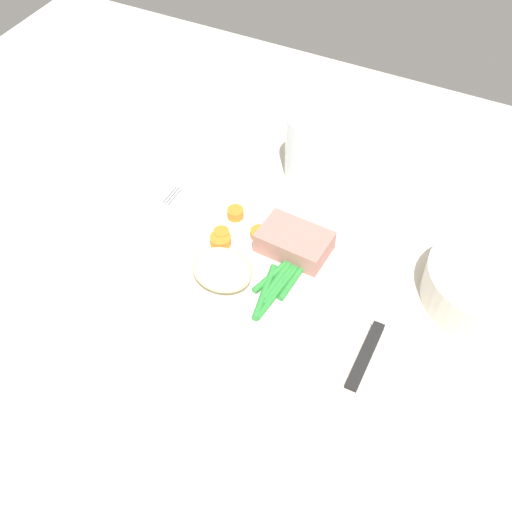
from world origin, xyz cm
name	(u,v)px	position (x,y,z in cm)	size (l,w,h in cm)	color
dining_table	(238,258)	(0.00, 0.00, 1.00)	(120.00, 90.00, 2.00)	beige
dinner_plate	(256,266)	(3.19, -1.51, 2.80)	(23.49, 23.49, 1.60)	white
meat_portion	(294,242)	(6.36, 2.19, 4.94)	(8.20, 5.38, 2.68)	#B2756B
mashed_potatoes	(222,270)	(1.08, -5.73, 5.52)	(7.01, 5.63, 3.84)	beige
carrot_slices	(233,231)	(-1.28, 1.20, 4.18)	(6.25, 7.05, 1.27)	orange
green_beans	(278,282)	(6.96, -3.41, 3.99)	(4.27, 11.03, 0.86)	#2D8C38
fork	(145,229)	(-12.13, -1.76, 2.20)	(1.44, 16.60, 0.40)	silver
knife	(382,319)	(18.86, -1.79, 2.20)	(1.70, 20.50, 0.64)	black
water_glass	(310,151)	(1.95, 17.06, 5.96)	(6.62, 6.62, 9.32)	silver
salad_bowl	(486,284)	(27.89, 6.17, 4.67)	(13.54, 13.54, 4.73)	silver
napkin	(179,122)	(-19.02, 17.98, 2.91)	(13.69, 12.72, 1.82)	white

